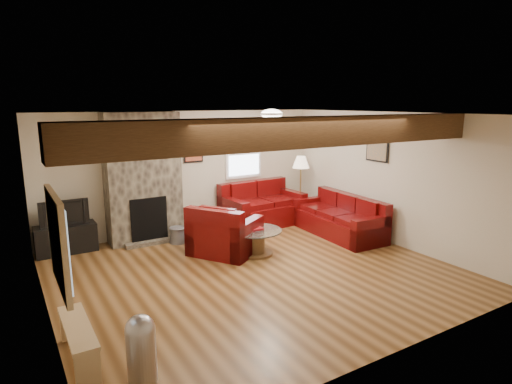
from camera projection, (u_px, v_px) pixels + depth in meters
room at (254, 196)px, 6.64m from camera, size 8.00×8.00×8.00m
oak_beam at (306, 132)px, 5.37m from camera, size 6.00×0.36×0.38m
chimney_breast at (143, 179)px, 8.22m from camera, size 1.40×0.67×2.50m
back_window at (244, 154)px, 9.53m from camera, size 0.90×0.08×1.10m
hatch_window at (59, 242)px, 3.84m from camera, size 0.08×1.00×0.90m
ceiling_dome at (272, 116)px, 7.60m from camera, size 0.40×0.40×0.18m
artwork_back at (193, 150)px, 8.89m from camera, size 0.42×0.06×0.52m
artwork_right at (377, 151)px, 8.29m from camera, size 0.06×0.55×0.42m
sofa_three at (338, 216)px, 8.73m from camera, size 0.98×2.13×0.81m
loveseat at (263, 204)px, 9.46m from camera, size 1.83×1.14×0.94m
armchair_red at (225, 229)px, 7.67m from camera, size 1.41×1.45×0.89m
coffee_table at (255, 242)px, 7.63m from camera, size 0.94×0.94×0.49m
tv_cabinet at (66, 239)px, 7.71m from camera, size 1.03×0.41×0.52m
television at (64, 212)px, 7.61m from camera, size 0.82×0.11×0.47m
floor_lamp at (301, 166)px, 9.67m from camera, size 0.38×0.38×1.48m
pine_bench at (79, 343)px, 4.48m from camera, size 0.25×1.08×0.41m
pedal_bin at (141, 350)px, 4.09m from camera, size 0.33×0.33×0.71m
coal_bucket at (178, 235)px, 8.28m from camera, size 0.33×0.33×0.31m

